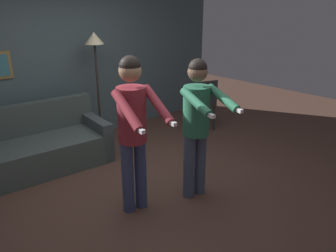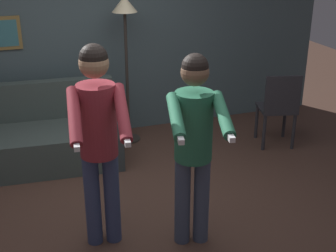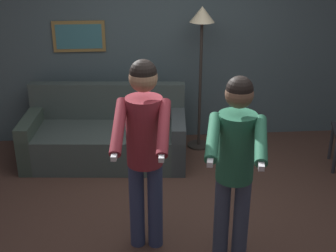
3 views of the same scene
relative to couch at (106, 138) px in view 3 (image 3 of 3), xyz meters
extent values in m
plane|color=#50362B|center=(0.78, -1.45, -0.28)|extent=(12.00, 12.00, 0.00)
cube|color=#495D61|center=(0.78, 0.65, 1.02)|extent=(6.40, 0.06, 2.60)
cube|color=olive|center=(-0.30, 0.60, 1.11)|extent=(0.64, 0.02, 0.38)
cube|color=teal|center=(-0.30, 0.59, 1.11)|extent=(0.56, 0.01, 0.30)
cube|color=#424F4A|center=(0.00, -0.04, -0.07)|extent=(1.96, 1.00, 0.42)
cube|color=#424F4A|center=(0.03, 0.31, 0.37)|extent=(1.91, 0.29, 0.45)
cube|color=#3F5044|center=(-0.87, 0.03, 0.01)|extent=(0.23, 0.86, 0.58)
cube|color=#40494A|center=(0.86, -0.11, 0.01)|extent=(0.23, 0.86, 0.58)
cylinder|color=#332D28|center=(1.17, 0.27, -0.27)|extent=(0.28, 0.28, 0.02)
cylinder|color=#332D28|center=(1.17, 0.27, 0.54)|extent=(0.04, 0.04, 1.58)
cone|color=#F9EAB7|center=(1.17, 0.27, 1.41)|extent=(0.29, 0.29, 0.18)
cylinder|color=#38446C|center=(0.35, -1.68, 0.13)|extent=(0.13, 0.13, 0.82)
cylinder|color=#38446C|center=(0.51, -1.70, 0.13)|extent=(0.13, 0.13, 0.82)
cylinder|color=maroon|center=(0.43, -1.69, 0.83)|extent=(0.30, 0.30, 0.58)
sphere|color=#9E7556|center=(0.43, -1.69, 1.29)|extent=(0.23, 0.23, 0.23)
sphere|color=black|center=(0.43, -1.69, 1.33)|extent=(0.21, 0.21, 0.21)
cylinder|color=maroon|center=(0.23, -1.89, 0.97)|extent=(0.15, 0.50, 0.32)
cube|color=white|center=(0.20, -2.12, 0.85)|extent=(0.06, 0.15, 0.04)
cylinder|color=maroon|center=(0.57, -1.94, 0.97)|extent=(0.15, 0.50, 0.32)
cube|color=white|center=(0.54, -2.16, 0.85)|extent=(0.06, 0.15, 0.04)
cylinder|color=#434E66|center=(1.06, -1.91, 0.11)|extent=(0.13, 0.13, 0.78)
cylinder|color=#434E66|center=(1.21, -1.95, 0.11)|extent=(0.13, 0.13, 0.78)
cylinder|color=#286B4C|center=(1.13, -1.93, 0.79)|extent=(0.30, 0.30, 0.56)
sphere|color=brown|center=(1.13, -1.93, 1.22)|extent=(0.22, 0.22, 0.22)
sphere|color=black|center=(1.13, -1.93, 1.26)|extent=(0.21, 0.21, 0.21)
cylinder|color=#286B4C|center=(0.91, -2.12, 0.97)|extent=(0.20, 0.50, 0.22)
cube|color=white|center=(0.86, -2.35, 0.90)|extent=(0.07, 0.16, 0.04)
cylinder|color=#286B4C|center=(1.25, -2.20, 0.97)|extent=(0.20, 0.50, 0.22)
cube|color=white|center=(1.19, -2.43, 0.90)|extent=(0.07, 0.16, 0.04)
cylinder|color=#2D2D33|center=(2.72, -0.21, -0.05)|extent=(0.04, 0.04, 0.45)
cylinder|color=#2D2D33|center=(2.62, -0.56, -0.05)|extent=(0.04, 0.04, 0.45)
camera|label=1|loc=(-1.41, -4.30, 1.89)|focal=35.00mm
camera|label=2|loc=(-0.16, -5.02, 2.19)|focal=50.00mm
camera|label=3|loc=(0.36, -5.14, 2.39)|focal=50.00mm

